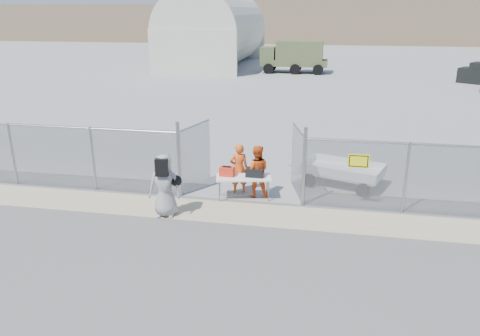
% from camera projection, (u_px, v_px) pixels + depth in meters
% --- Properties ---
extents(ground, '(160.00, 160.00, 0.00)m').
position_uv_depth(ground, '(227.00, 227.00, 13.20)').
color(ground, '#535151').
extents(tarmac_inside, '(160.00, 80.00, 0.01)m').
position_uv_depth(tarmac_inside, '(307.00, 65.00, 52.29)').
color(tarmac_inside, gray).
rests_on(tarmac_inside, ground).
extents(dirt_strip, '(44.00, 1.60, 0.01)m').
position_uv_depth(dirt_strip, '(234.00, 213.00, 14.13)').
color(dirt_strip, tan).
rests_on(dirt_strip, ground).
extents(distant_hills, '(140.00, 6.00, 9.00)m').
position_uv_depth(distant_hills, '(347.00, 18.00, 83.48)').
color(distant_hills, '#7F684F').
rests_on(distant_hills, ground).
extents(chain_link_fence, '(40.00, 0.20, 2.20)m').
position_uv_depth(chain_link_fence, '(240.00, 168.00, 14.71)').
color(chain_link_fence, gray).
rests_on(chain_link_fence, ground).
extents(quonset_hangar, '(9.00, 18.00, 8.00)m').
position_uv_depth(quonset_hangar, '(215.00, 28.00, 50.93)').
color(quonset_hangar, beige).
rests_on(quonset_hangar, ground).
extents(folding_table, '(1.87, 1.08, 0.75)m').
position_uv_depth(folding_table, '(244.00, 188.00, 15.11)').
color(folding_table, white).
rests_on(folding_table, ground).
extents(orange_bag, '(0.47, 0.32, 0.29)m').
position_uv_depth(orange_bag, '(227.00, 171.00, 15.04)').
color(orange_bag, red).
rests_on(orange_bag, folding_table).
extents(black_duffel, '(0.57, 0.34, 0.27)m').
position_uv_depth(black_duffel, '(255.00, 172.00, 14.97)').
color(black_duffel, black).
rests_on(black_duffel, folding_table).
extents(security_worker_left, '(0.72, 0.59, 1.69)m').
position_uv_depth(security_worker_left, '(239.00, 168.00, 15.46)').
color(security_worker_left, '#E15318').
rests_on(security_worker_left, ground).
extents(security_worker_right, '(0.93, 0.77, 1.73)m').
position_uv_depth(security_worker_right, '(257.00, 171.00, 15.12)').
color(security_worker_right, '#E15318').
rests_on(security_worker_right, ground).
extents(visitor, '(0.98, 0.69, 1.90)m').
position_uv_depth(visitor, '(165.00, 186.00, 13.66)').
color(visitor, gray).
rests_on(visitor, ground).
extents(utility_trailer, '(3.84, 2.80, 0.84)m').
position_uv_depth(utility_trailer, '(343.00, 174.00, 16.27)').
color(utility_trailer, white).
rests_on(utility_trailer, ground).
extents(military_truck, '(6.41, 2.38, 3.05)m').
position_uv_depth(military_truck, '(294.00, 57.00, 45.41)').
color(military_truck, '#515C34').
rests_on(military_truck, ground).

